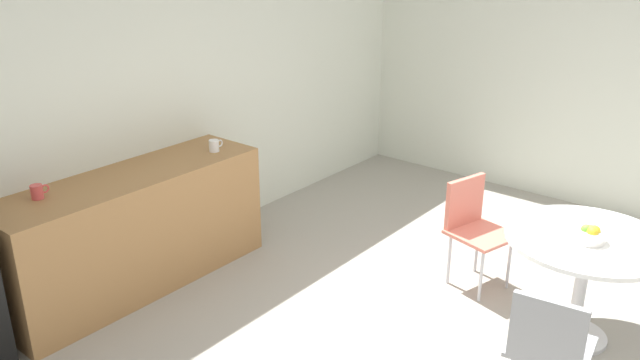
% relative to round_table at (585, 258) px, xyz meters
% --- Properties ---
extents(wall_back, '(6.00, 0.10, 2.60)m').
position_rel_round_table_xyz_m(wall_back, '(-0.65, 3.20, 0.70)').
color(wall_back, silver).
rests_on(wall_back, ground_plane).
extents(counter_block, '(2.07, 0.60, 0.90)m').
position_rel_round_table_xyz_m(counter_block, '(-1.40, 2.85, -0.15)').
color(counter_block, '#9E7042').
rests_on(counter_block, ground_plane).
extents(round_table, '(1.03, 1.03, 0.75)m').
position_rel_round_table_xyz_m(round_table, '(0.00, 0.00, 0.00)').
color(round_table, silver).
rests_on(round_table, ground_plane).
extents(chair_coral, '(0.51, 0.51, 0.83)m').
position_rel_round_table_xyz_m(chair_coral, '(0.24, 0.90, -0.08)').
color(chair_coral, silver).
rests_on(chair_coral, ground_plane).
extents(chair_gray, '(0.47, 0.47, 0.83)m').
position_rel_round_table_xyz_m(chair_gray, '(-0.93, -0.12, -0.08)').
color(chair_gray, silver).
rests_on(chair_gray, ground_plane).
extents(fruit_bowl, '(0.20, 0.20, 0.11)m').
position_rel_round_table_xyz_m(fruit_bowl, '(-0.06, -0.02, 0.20)').
color(fruit_bowl, silver).
rests_on(fruit_bowl, round_table).
extents(mug_white, '(0.13, 0.08, 0.09)m').
position_rel_round_table_xyz_m(mug_white, '(-0.64, 2.77, 0.35)').
color(mug_white, white).
rests_on(mug_white, counter_block).
extents(mug_green, '(0.13, 0.08, 0.09)m').
position_rel_round_table_xyz_m(mug_green, '(-2.04, 2.95, 0.35)').
color(mug_green, '#D84C4C').
rests_on(mug_green, counter_block).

